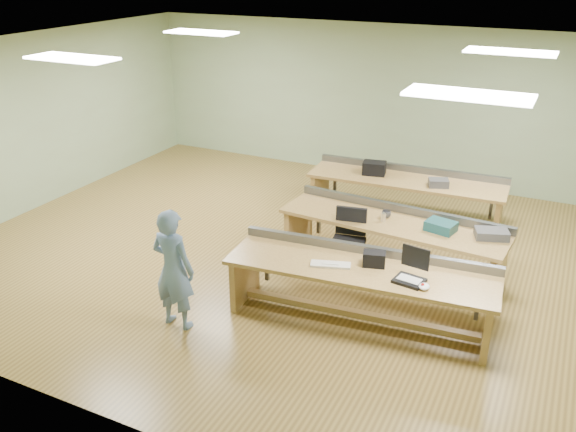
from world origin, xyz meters
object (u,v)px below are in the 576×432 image
Objects in this scene: workbench_front at (360,280)px; workbench_mid at (392,233)px; person at (174,269)px; drinks_can at (383,217)px; mug at (386,214)px; parts_bin_grey at (492,234)px; laptop_base at (409,281)px; workbench_back at (406,189)px; camera_bag at (374,259)px; parts_bin_teal at (441,226)px; task_chair at (348,252)px.

workbench_front is 1.48m from workbench_mid.
person is 12.80× the size of drinks_can.
mug is 0.15m from drinks_can.
laptop_base is at bearing -112.15° from parts_bin_grey.
parts_bin_grey reaches higher than mug.
workbench_back is at bearing 104.07° from workbench_mid.
parts_bin_teal is at bearing 54.35° from camera_bag.
laptop_base is 0.87× the size of parts_bin_teal.
camera_bag is at bearing -129.17° from parts_bin_grey.
workbench_back is 2.25m from task_chair.
parts_bin_grey is at bearing 4.21° from task_chair.
laptop_base is at bearing -16.29° from workbench_front.
camera_bag reaches higher than laptop_base.
workbench_front is at bearing -130.63° from parts_bin_grey.
camera_bag is (0.13, 0.08, 0.28)m from workbench_front.
laptop_base is 0.35× the size of task_chair.
laptop_base is 2.79× the size of drinks_can.
workbench_front and workbench_back have the same top height.
person is at bearing -126.25° from drinks_can.
drinks_can is at bearing 91.80° from workbench_front.
mug is (0.18, -1.72, 0.24)m from workbench_back.
parts_bin_teal is at bearing 61.30° from workbench_front.
task_chair is (-0.54, 1.04, -0.21)m from workbench_front.
person is at bearing -122.73° from workbench_mid.
workbench_front is at bearing -163.42° from camera_bag.
parts_bin_teal is (0.50, 1.35, -0.02)m from camera_bag.
workbench_front is 12.52× the size of camera_bag.
mug is (-0.80, 0.11, -0.02)m from parts_bin_teal.
mug is (0.37, 0.50, 0.45)m from task_chair.
parts_bin_grey is at bearing 76.76° from laptop_base.
mug is at bearing -122.67° from person.
workbench_back is 1.75m from mug.
workbench_front is 1.58m from parts_bin_teal.
drinks_can is at bearing 126.41° from laptop_base.
person reaches higher than workbench_back.
workbench_front is at bearing 177.63° from laptop_base.
task_chair reaches higher than workbench_front.
camera_bag is 1.35m from drinks_can.
parts_bin_grey is at bearing 5.71° from parts_bin_teal.
task_chair is 8.01× the size of drinks_can.
workbench_back is 1.90m from drinks_can.
person is 3.17m from mug.
mug reaches higher than laptop_base.
workbench_mid is 0.28m from mug.
parts_bin_teal is (1.17, 0.39, 0.47)m from task_chair.
task_chair reaches higher than parts_bin_grey.
parts_bin_teal reaches higher than workbench_back.
drinks_can is at bearing -140.55° from workbench_mid.
workbench_back is 12.38× the size of camera_bag.
workbench_mid is at bearing 35.08° from drinks_can.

